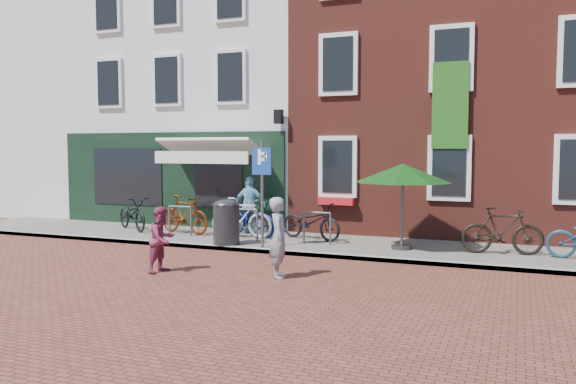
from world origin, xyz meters
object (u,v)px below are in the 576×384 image
at_px(parking_sign, 262,177).
at_px(boy, 162,239).
at_px(woman, 279,238).
at_px(cafe_person, 250,205).
at_px(bicycle_4, 311,221).
at_px(bicycle_1, 184,215).
at_px(bicycle_5, 502,231).
at_px(bicycle_0, 132,214).
at_px(bicycle_2, 252,218).
at_px(litter_bin, 226,220).
at_px(bicycle_3, 241,218).
at_px(parasol, 403,170).

height_order(parking_sign, boy, parking_sign).
bearing_deg(woman, boy, 78.40).
relative_size(cafe_person, bicycle_4, 0.87).
xyz_separation_m(bicycle_1, bicycle_5, (8.43, -0.09, 0.00)).
relative_size(bicycle_0, bicycle_4, 1.00).
bearing_deg(bicycle_2, bicycle_5, -70.39).
xyz_separation_m(litter_bin, bicycle_0, (-3.76, 1.25, -0.14)).
height_order(boy, bicycle_3, boy).
relative_size(bicycle_1, bicycle_5, 1.00).
relative_size(bicycle_2, bicycle_4, 1.00).
bearing_deg(boy, bicycle_1, 34.33).
bearing_deg(bicycle_2, woman, -124.62).
relative_size(bicycle_0, bicycle_3, 1.03).
relative_size(litter_bin, bicycle_1, 0.67).
bearing_deg(parasol, bicycle_1, 177.95).
distance_m(litter_bin, bicycle_3, 1.16).
bearing_deg(parasol, boy, -136.47).
xyz_separation_m(parasol, cafe_person, (-4.45, 0.91, -1.10)).
height_order(litter_bin, boy, boy).
height_order(parking_sign, cafe_person, parking_sign).
distance_m(woman, bicycle_1, 5.83).
bearing_deg(litter_bin, bicycle_4, 41.84).
bearing_deg(bicycle_1, parking_sign, -99.06).
distance_m(bicycle_3, bicycle_4, 1.90).
relative_size(parasol, bicycle_5, 1.27).
distance_m(bicycle_0, bicycle_3, 3.61).
height_order(bicycle_4, bicycle_5, bicycle_5).
relative_size(boy, bicycle_2, 0.72).
bearing_deg(bicycle_0, parking_sign, -73.57).
bearing_deg(litter_bin, parking_sign, -4.46).
relative_size(boy, bicycle_5, 0.74).
bearing_deg(bicycle_3, cafe_person, 6.63).
distance_m(bicycle_0, bicycle_4, 5.48).
bearing_deg(bicycle_1, boy, -139.49).
relative_size(woman, bicycle_5, 0.87).
bearing_deg(parking_sign, boy, -108.17).
height_order(litter_bin, woman, woman).
distance_m(parasol, bicycle_0, 8.10).
xyz_separation_m(litter_bin, bicycle_4, (1.71, 1.53, -0.14)).
bearing_deg(bicycle_0, boy, -105.49).
bearing_deg(bicycle_2, bicycle_1, 126.27).
height_order(bicycle_0, bicycle_4, same).
distance_m(litter_bin, parasol, 4.51).
relative_size(parasol, bicycle_4, 1.23).
height_order(parking_sign, bicycle_3, parking_sign).
relative_size(parking_sign, bicycle_1, 1.45).
distance_m(parking_sign, bicycle_2, 2.35).
height_order(boy, bicycle_0, boy).
distance_m(woman, boy, 2.44).
bearing_deg(parasol, bicycle_3, 177.81).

